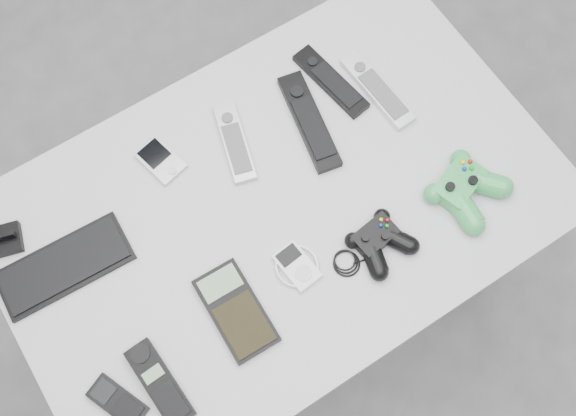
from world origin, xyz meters
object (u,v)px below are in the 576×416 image
remote_silver_a (235,142)px  remote_black_a (309,121)px  remote_black_b (331,81)px  mobile_phone (117,402)px  controller_green (465,188)px  controller_black (379,241)px  calculator (236,311)px  pda_keyboard (65,266)px  remote_silver_b (377,89)px  desk (279,216)px  pda (161,161)px  cordless_handset (160,383)px  mp3_player (297,266)px

remote_silver_a → remote_black_a: (0.16, -0.05, 0.00)m
remote_black_b → mobile_phone: (-0.73, -0.36, -0.00)m
remote_black_b → controller_green: controller_green is taller
remote_black_a → controller_black: controller_black is taller
calculator → controller_green: bearing=-2.7°
pda_keyboard → remote_silver_a: remote_silver_a is taller
pda_keyboard → mobile_phone: (-0.03, -0.30, 0.00)m
remote_black_b → calculator: size_ratio=1.07×
pda_keyboard → calculator: (0.25, -0.27, 0.00)m
pda_keyboard → remote_black_a: (0.60, 0.01, 0.00)m
calculator → controller_black: controller_black is taller
remote_silver_b → calculator: size_ratio=1.12×
remote_black_a → remote_silver_b: 0.17m
pda_keyboard → mobile_phone: 0.30m
desk → remote_silver_b: remote_silver_b is taller
pda → cordless_handset: cordless_handset is taller
pda → pda_keyboard: bearing=-173.1°
remote_black_b → mobile_phone: 0.82m
remote_black_b → remote_black_a: bearing=-157.1°
controller_green → remote_black_b: bearing=85.0°
remote_black_b → controller_green: bearing=-85.3°
controller_green → cordless_handset: bearing=162.0°
remote_black_a → controller_green: controller_green is taller
pda_keyboard → mp3_player: size_ratio=2.81×
pda → controller_black: bearing=-67.5°
remote_black_a → calculator: (-0.35, -0.27, -0.00)m
remote_silver_b → controller_green: (0.01, -0.30, 0.02)m
remote_black_b → remote_silver_b: bearing=-53.1°
remote_black_b → cordless_handset: (-0.65, -0.38, 0.00)m
pda_keyboard → cordless_handset: (0.05, -0.31, 0.01)m
pda → mp3_player: size_ratio=1.06×
mp3_player → controller_black: (0.17, -0.05, 0.01)m
pda_keyboard → controller_green: controller_green is taller
pda → mp3_player: (0.12, -0.36, 0.00)m
remote_black_b → mp3_player: bearing=-141.4°
pda → controller_green: size_ratio=0.62×
remote_black_b → pda_keyboard: bearing=176.9°
calculator → mp3_player: bearing=5.9°
remote_black_b → pda: bearing=166.7°
calculator → mp3_player: 0.15m
mp3_player → cordless_handset: bearing=-177.0°
remote_silver_a → controller_black: (0.13, -0.36, 0.01)m
pda → desk: bearing=-66.9°
calculator → mp3_player: (0.15, 0.01, -0.00)m
pda → controller_black: size_ratio=0.48×
remote_black_a → cordless_handset: (-0.55, -0.32, 0.00)m
remote_black_a → cordless_handset: size_ratio=1.41×
remote_silver_a → controller_green: 0.50m
remote_silver_a → calculator: 0.37m
calculator → controller_black: 0.32m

